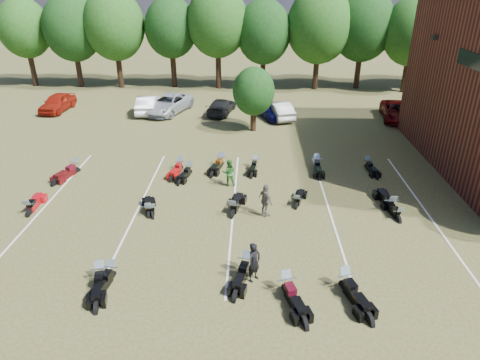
{
  "coord_description": "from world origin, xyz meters",
  "views": [
    {
      "loc": [
        -2.07,
        -16.49,
        11.11
      ],
      "look_at": [
        -2.69,
        4.0,
        1.2
      ],
      "focal_mm": 32.0,
      "sensor_mm": 36.0,
      "label": 1
    }
  ],
  "objects_px": {
    "car_4": "(271,110)",
    "motorcycle_7": "(30,215)",
    "car_0": "(57,103)",
    "motorcycle_3": "(246,271)",
    "person_black": "(254,262)",
    "motorcycle_14": "(76,173)",
    "person_grey": "(266,200)",
    "person_green": "(229,173)"
  },
  "relations": [
    {
      "from": "person_green",
      "to": "person_grey",
      "type": "relative_size",
      "value": 0.92
    },
    {
      "from": "person_black",
      "to": "motorcycle_3",
      "type": "bearing_deg",
      "value": 72.58
    },
    {
      "from": "car_0",
      "to": "motorcycle_7",
      "type": "xyz_separation_m",
      "value": [
        6.09,
        -18.22,
        -0.76
      ]
    },
    {
      "from": "car_0",
      "to": "motorcycle_7",
      "type": "height_order",
      "value": "car_0"
    },
    {
      "from": "car_0",
      "to": "motorcycle_7",
      "type": "distance_m",
      "value": 19.22
    },
    {
      "from": "motorcycle_14",
      "to": "person_black",
      "type": "bearing_deg",
      "value": -22.86
    },
    {
      "from": "person_black",
      "to": "car_0",
      "type": "bearing_deg",
      "value": 77.63
    },
    {
      "from": "car_0",
      "to": "car_4",
      "type": "distance_m",
      "value": 19.08
    },
    {
      "from": "car_0",
      "to": "motorcycle_3",
      "type": "height_order",
      "value": "car_0"
    },
    {
      "from": "car_0",
      "to": "person_black",
      "type": "distance_m",
      "value": 28.96
    },
    {
      "from": "motorcycle_7",
      "to": "person_grey",
      "type": "bearing_deg",
      "value": 177.62
    },
    {
      "from": "motorcycle_3",
      "to": "person_grey",
      "type": "bearing_deg",
      "value": 91.9
    },
    {
      "from": "person_black",
      "to": "motorcycle_14",
      "type": "distance_m",
      "value": 14.87
    },
    {
      "from": "motorcycle_3",
      "to": "car_4",
      "type": "bearing_deg",
      "value": 98.2
    },
    {
      "from": "car_4",
      "to": "motorcycle_3",
      "type": "bearing_deg",
      "value": -116.38
    },
    {
      "from": "motorcycle_3",
      "to": "person_black",
      "type": "bearing_deg",
      "value": -44.68
    },
    {
      "from": "person_black",
      "to": "person_grey",
      "type": "relative_size",
      "value": 0.98
    },
    {
      "from": "car_4",
      "to": "motorcycle_7",
      "type": "xyz_separation_m",
      "value": [
        -12.92,
        -16.71,
        -0.67
      ]
    },
    {
      "from": "car_4",
      "to": "motorcycle_3",
      "type": "relative_size",
      "value": 1.69
    },
    {
      "from": "person_black",
      "to": "motorcycle_7",
      "type": "xyz_separation_m",
      "value": [
        -11.47,
        4.81,
        -0.85
      ]
    },
    {
      "from": "car_0",
      "to": "motorcycle_14",
      "type": "distance_m",
      "value": 14.65
    },
    {
      "from": "car_4",
      "to": "motorcycle_14",
      "type": "xyz_separation_m",
      "value": [
        -12.48,
        -11.59,
        -0.67
      ]
    },
    {
      "from": "car_0",
      "to": "motorcycle_14",
      "type": "xyz_separation_m",
      "value": [
        6.53,
        -13.09,
        -0.76
      ]
    },
    {
      "from": "person_grey",
      "to": "motorcycle_14",
      "type": "distance_m",
      "value": 12.61
    },
    {
      "from": "motorcycle_3",
      "to": "motorcycle_14",
      "type": "height_order",
      "value": "motorcycle_14"
    },
    {
      "from": "person_black",
      "to": "motorcycle_14",
      "type": "height_order",
      "value": "person_black"
    },
    {
      "from": "person_green",
      "to": "motorcycle_3",
      "type": "relative_size",
      "value": 0.69
    },
    {
      "from": "car_4",
      "to": "person_black",
      "type": "distance_m",
      "value": 21.57
    },
    {
      "from": "car_4",
      "to": "person_grey",
      "type": "distance_m",
      "value": 16.47
    },
    {
      "from": "motorcycle_7",
      "to": "motorcycle_14",
      "type": "xyz_separation_m",
      "value": [
        0.44,
        5.12,
        0.0
      ]
    },
    {
      "from": "person_green",
      "to": "person_grey",
      "type": "distance_m",
      "value": 3.99
    },
    {
      "from": "person_grey",
      "to": "motorcycle_3",
      "type": "bearing_deg",
      "value": 134.01
    },
    {
      "from": "motorcycle_3",
      "to": "person_green",
      "type": "bearing_deg",
      "value": 111.11
    },
    {
      "from": "car_0",
      "to": "person_grey",
      "type": "xyz_separation_m",
      "value": [
        18.13,
        -17.96,
        0.11
      ]
    },
    {
      "from": "car_0",
      "to": "person_black",
      "type": "height_order",
      "value": "person_black"
    },
    {
      "from": "car_0",
      "to": "motorcycle_14",
      "type": "relative_size",
      "value": 1.82
    },
    {
      "from": "car_0",
      "to": "person_grey",
      "type": "bearing_deg",
      "value": -39.66
    },
    {
      "from": "person_green",
      "to": "person_black",
      "type": "bearing_deg",
      "value": 93.34
    },
    {
      "from": "motorcycle_7",
      "to": "person_green",
      "type": "bearing_deg",
      "value": -163.38
    },
    {
      "from": "person_grey",
      "to": "motorcycle_3",
      "type": "xyz_separation_m",
      "value": [
        -0.9,
        -4.56,
        -0.87
      ]
    },
    {
      "from": "person_green",
      "to": "motorcycle_7",
      "type": "relative_size",
      "value": 0.71
    },
    {
      "from": "car_0",
      "to": "person_grey",
      "type": "relative_size",
      "value": 2.56
    }
  ]
}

